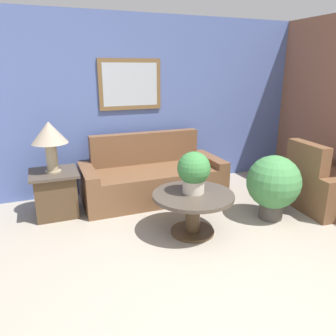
{
  "coord_description": "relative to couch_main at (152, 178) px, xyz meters",
  "views": [
    {
      "loc": [
        -1.44,
        -1.59,
        1.85
      ],
      "look_at": [
        0.05,
        2.19,
        0.6
      ],
      "focal_mm": 35.0,
      "sensor_mm": 36.0,
      "label": 1
    }
  ],
  "objects": [
    {
      "name": "wall_back",
      "position": [
        -0.02,
        0.57,
        1.01
      ],
      "size": [
        7.37,
        0.09,
        2.6
      ],
      "color": "#5166A8",
      "rests_on": "ground_plane"
    },
    {
      "name": "coffee_table",
      "position": [
        0.07,
        -1.22,
        0.06
      ],
      "size": [
        0.93,
        0.93,
        0.49
      ],
      "color": "#4C3823",
      "rests_on": "ground_plane"
    },
    {
      "name": "ground_plane",
      "position": [
        -0.02,
        -2.72,
        -0.29
      ],
      "size": [
        20.0,
        20.0,
        0.0
      ],
      "primitive_type": "plane",
      "color": "gray"
    },
    {
      "name": "table_lamp",
      "position": [
        -1.36,
        -0.11,
        0.76
      ],
      "size": [
        0.44,
        0.44,
        0.64
      ],
      "color": "tan",
      "rests_on": "side_table"
    },
    {
      "name": "armchair",
      "position": [
        2.06,
        -1.18,
        -0.0
      ],
      "size": [
        0.94,
        1.08,
        0.92
      ],
      "rotation": [
        0.0,
        0.0,
        1.49
      ],
      "color": "brown",
      "rests_on": "ground_plane"
    },
    {
      "name": "couch_main",
      "position": [
        0.0,
        0.0,
        0.0
      ],
      "size": [
        2.03,
        0.88,
        0.92
      ],
      "color": "brown",
      "rests_on": "ground_plane"
    },
    {
      "name": "potted_plant_on_table",
      "position": [
        0.09,
        -1.18,
        0.45
      ],
      "size": [
        0.37,
        0.37,
        0.47
      ],
      "color": "beige",
      "rests_on": "coffee_table"
    },
    {
      "name": "side_table",
      "position": [
        -1.36,
        -0.11,
        0.01
      ],
      "size": [
        0.59,
        0.59,
        0.59
      ],
      "color": "#4C3823",
      "rests_on": "ground_plane"
    },
    {
      "name": "potted_plant_floor",
      "position": [
        1.17,
        -1.23,
        0.17
      ],
      "size": [
        0.67,
        0.67,
        0.82
      ],
      "color": "#4C4742",
      "rests_on": "ground_plane"
    }
  ]
}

